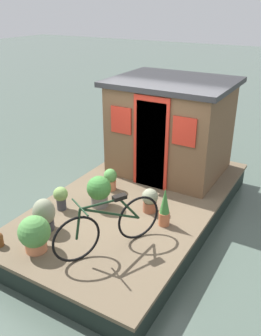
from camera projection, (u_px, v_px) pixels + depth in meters
name	position (u px, v px, depth m)	size (l,w,h in m)	color
ground_plane	(136.00, 219.00, 6.84)	(60.00, 60.00, 0.00)	#47564C
houseboat_deck	(136.00, 209.00, 6.75)	(5.12, 2.85, 0.46)	brown
houseboat_cabin	(171.00, 126.00, 7.36)	(1.97, 2.37, 1.94)	brown
bicycle	(109.00, 226.00, 5.14)	(1.55, 0.85, 0.86)	black
potted_plant_lavender	(99.00, 190.00, 6.28)	(0.43, 0.43, 0.57)	slate
potted_plant_succulent	(34.00, 233.00, 5.15)	(0.47, 0.47, 0.56)	#C6754C
potted_plant_ivy	(110.00, 179.00, 6.86)	(0.25, 0.25, 0.44)	#C6754C
potted_plant_rosemary	(150.00, 200.00, 6.15)	(0.28, 0.28, 0.43)	#935138
potted_plant_geranium	(44.00, 214.00, 5.64)	(0.36, 0.36, 0.54)	#38383D
potted_plant_mint	(61.00, 197.00, 6.20)	(0.25, 0.25, 0.43)	#38383D
potted_plant_basil	(165.00, 208.00, 5.73)	(0.18, 0.18, 0.67)	#B2603D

